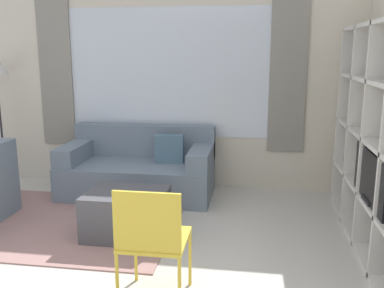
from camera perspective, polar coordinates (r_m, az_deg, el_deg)
The scene contains 5 objects.
wall_back at distance 5.49m, azimuth -3.19°, elevation 8.49°, with size 5.97×0.11×2.70m.
area_rug at distance 4.66m, azimuth -17.64°, elevation -9.88°, with size 2.46×1.76×0.01m, color gray.
couch_main at distance 5.26m, azimuth -7.04°, elevation -3.49°, with size 1.79×0.91×0.81m.
ottoman at distance 4.12m, azimuth -8.68°, elevation -9.22°, with size 0.74×0.57×0.44m.
folding_chair at distance 2.92m, azimuth -5.36°, elevation -12.10°, with size 0.44×0.46×0.86m.
Camera 1 is at (1.11, -2.25, 1.72)m, focal length 40.00 mm.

